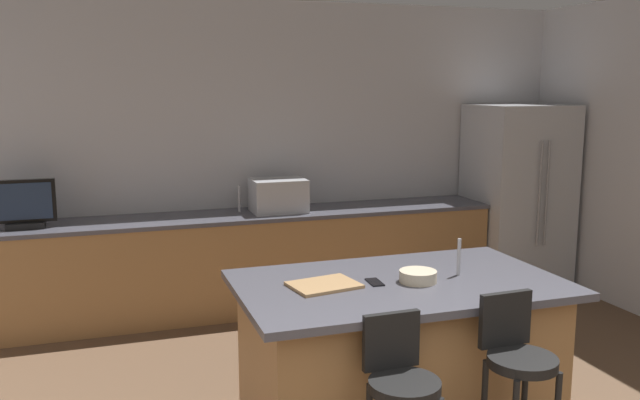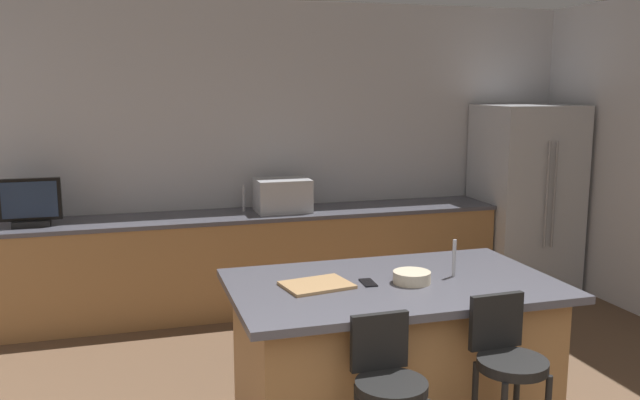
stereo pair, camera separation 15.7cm
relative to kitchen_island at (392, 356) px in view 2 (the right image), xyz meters
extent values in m
cube|color=#BCBCC1|center=(-0.24, 2.77, 0.92)|extent=(6.76, 0.12, 2.78)
cube|color=#9E7042|center=(-0.33, 2.39, -0.04)|extent=(4.49, 0.60, 0.85)
cube|color=#4C4C56|center=(-0.33, 2.39, 0.40)|extent=(4.52, 0.62, 0.04)
cube|color=#9E7042|center=(0.00, 0.00, 0.01)|extent=(1.69, 0.95, 0.78)
cube|color=#4C4C56|center=(0.00, 0.00, 0.43)|extent=(1.85, 1.11, 0.04)
cube|color=#B7BABF|center=(2.38, 2.31, 0.44)|extent=(0.90, 0.77, 1.83)
cylinder|color=gray|center=(2.34, 1.89, 0.54)|extent=(0.02, 0.02, 1.01)
cylinder|color=gray|center=(2.42, 1.89, 0.54)|extent=(0.02, 0.02, 1.01)
cube|color=#B7BABF|center=(-0.08, 2.39, 0.57)|extent=(0.48, 0.36, 0.30)
cube|color=black|center=(-2.18, 2.34, 0.45)|extent=(0.29, 0.16, 0.05)
cube|color=black|center=(-2.18, 2.34, 0.64)|extent=(0.48, 0.05, 0.34)
cube|color=#1E2D47|center=(-2.18, 2.31, 0.64)|extent=(0.42, 0.01, 0.29)
cylinder|color=#B2B2B7|center=(-0.41, 2.49, 0.54)|extent=(0.02, 0.02, 0.24)
cylinder|color=#B2B2B7|center=(0.38, 0.00, 0.56)|extent=(0.02, 0.02, 0.22)
cylinder|color=black|center=(-0.30, -0.71, 0.17)|extent=(0.34, 0.34, 0.05)
cube|color=black|center=(-0.30, -0.56, 0.34)|extent=(0.29, 0.04, 0.28)
cylinder|color=black|center=(0.31, -0.75, 0.23)|extent=(0.34, 0.34, 0.05)
cube|color=black|center=(0.30, -0.60, 0.39)|extent=(0.29, 0.05, 0.28)
cylinder|color=beige|center=(0.09, -0.05, 0.48)|extent=(0.21, 0.21, 0.07)
cube|color=black|center=(-0.15, 0.01, 0.45)|extent=(0.08, 0.15, 0.01)
cube|color=#A87F51|center=(-0.44, 0.04, 0.46)|extent=(0.41, 0.33, 0.02)
camera|label=1|loc=(-1.59, -3.34, 1.55)|focal=37.43mm
camera|label=2|loc=(-1.44, -3.39, 1.55)|focal=37.43mm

